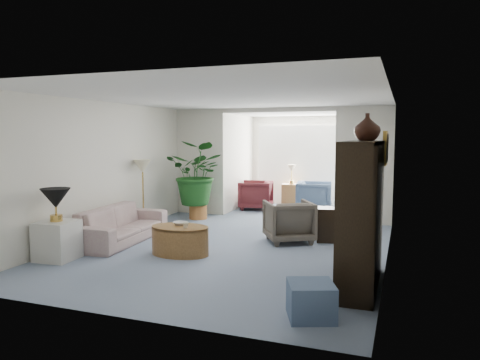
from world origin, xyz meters
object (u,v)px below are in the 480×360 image
at_px(side_table_dark, 331,225).
at_px(ottoman, 311,300).
at_px(sofa, 121,224).
at_px(sunroom_chair_blue, 314,197).
at_px(coffee_cup, 186,225).
at_px(sunroom_table, 291,195).
at_px(table_lamp, 56,198).
at_px(coffee_bowl, 180,223).
at_px(end_table, 57,240).
at_px(floor_lamp, 143,166).
at_px(wingback_chair, 289,221).
at_px(cabinet_urn, 367,127).
at_px(entertainment_cabinet, 362,215).
at_px(framed_picture, 386,148).
at_px(sunroom_chair_maroon, 256,195).
at_px(coffee_table, 180,240).
at_px(plant_pot, 198,212).

bearing_deg(side_table_dark, ottoman, -84.59).
bearing_deg(sofa, sunroom_chair_blue, -36.43).
height_order(coffee_cup, ottoman, coffee_cup).
bearing_deg(sunroom_table, table_lamp, -108.58).
relative_size(table_lamp, ottoman, 0.95).
distance_m(coffee_bowl, ottoman, 3.14).
relative_size(end_table, floor_lamp, 1.64).
distance_m(wingback_chair, sunroom_table, 4.03).
height_order(cabinet_urn, sunroom_chair_blue, cabinet_urn).
height_order(wingback_chair, ottoman, wingback_chair).
bearing_deg(ottoman, wingback_chair, 107.79).
bearing_deg(entertainment_cabinet, sunroom_chair_blue, 106.79).
relative_size(end_table, cabinet_urn, 1.65).
bearing_deg(ottoman, sunroom_table, 105.15).
distance_m(framed_picture, wingback_chair, 2.33).
bearing_deg(ottoman, sunroom_chair_maroon, 112.77).
bearing_deg(coffee_table, ottoman, -36.25).
bearing_deg(plant_pot, framed_picture, -30.85).
height_order(wingback_chair, cabinet_urn, cabinet_urn).
distance_m(side_table_dark, cabinet_urn, 2.58).
relative_size(wingback_chair, ottoman, 1.74).
distance_m(framed_picture, entertainment_cabinet, 1.32).
distance_m(cabinet_urn, sunroom_chair_blue, 5.20).
distance_m(ottoman, sunroom_chair_blue, 6.51).
bearing_deg(cabinet_urn, sunroom_chair_blue, 108.46).
distance_m(end_table, sunroom_chair_blue, 6.22).
bearing_deg(entertainment_cabinet, end_table, -175.72).
xyz_separation_m(side_table_dark, sunroom_table, (-1.60, 3.63, 0.00)).
relative_size(ottoman, sunroom_chair_blue, 0.55).
relative_size(entertainment_cabinet, plant_pot, 4.53).
bearing_deg(table_lamp, cabinet_urn, 10.64).
distance_m(floor_lamp, coffee_cup, 2.70).
distance_m(wingback_chair, plant_pot, 2.88).
bearing_deg(ottoman, end_table, 167.77).
xyz_separation_m(framed_picture, coffee_bowl, (-3.10, -0.35, -1.22)).
height_order(end_table, coffee_bowl, end_table).
bearing_deg(coffee_bowl, entertainment_cabinet, -13.36).
height_order(coffee_cup, side_table_dark, side_table_dark).
height_order(sunroom_chair_maroon, sunroom_table, sunroom_chair_maroon).
relative_size(framed_picture, plant_pot, 1.25).
distance_m(coffee_bowl, sunroom_chair_maroon, 4.52).
xyz_separation_m(floor_lamp, coffee_table, (1.73, -1.69, -1.02)).
bearing_deg(floor_lamp, sunroom_table, 58.72).
bearing_deg(coffee_table, coffee_bowl, 116.57).
height_order(framed_picture, table_lamp, framed_picture).
xyz_separation_m(floor_lamp, cabinet_urn, (4.55, -1.77, 0.74)).
bearing_deg(sunroom_chair_maroon, framed_picture, 30.17).
height_order(ottoman, sunroom_chair_maroon, sunroom_chair_maroon).
relative_size(floor_lamp, coffee_table, 0.38).
xyz_separation_m(table_lamp, wingback_chair, (3.01, 2.34, -0.57)).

